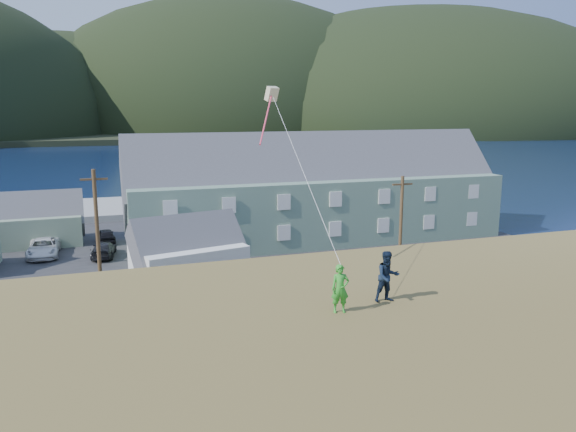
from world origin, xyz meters
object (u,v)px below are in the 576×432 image
object	(u,v)px
shed_white	(188,254)
shed_palegreen_far	(32,221)
lodge	(315,190)
kite_flyer_green	(340,289)
kite_flyer_navy	(388,277)
wharf	(88,210)

from	to	relation	value
shed_white	shed_palegreen_far	world-z (taller)	shed_white
lodge	kite_flyer_green	distance (m)	39.97
shed_white	kite_flyer_navy	xyz separation A→B (m)	(2.55, -25.75, 5.53)
lodge	wharf	bearing A→B (deg)	135.78
lodge	kite_flyer_green	bearing A→B (deg)	-109.75
wharf	shed_palegreen_far	bearing A→B (deg)	-106.84
shed_palegreen_far	kite_flyer_green	distance (m)	45.76
wharf	kite_flyer_navy	xyz separation A→B (m)	(10.20, -58.88, 7.57)
lodge	shed_palegreen_far	size ratio (longest dim) A/B	3.87
wharf	shed_palegreen_far	world-z (taller)	shed_palegreen_far
shed_palegreen_far	kite_flyer_navy	size ratio (longest dim) A/B	5.88
kite_flyer_green	lodge	bearing A→B (deg)	81.41
shed_palegreen_far	kite_flyer_navy	world-z (taller)	kite_flyer_navy
shed_white	lodge	bearing A→B (deg)	25.30
shed_white	kite_flyer_green	distance (m)	26.72
lodge	shed_white	bearing A→B (deg)	-141.70
lodge	shed_white	world-z (taller)	lodge
shed_white	wharf	bearing A→B (deg)	90.42
lodge	kite_flyer_navy	xyz separation A→B (m)	(-11.94, -37.02, 3.00)
wharf	lodge	world-z (taller)	lodge
kite_flyer_navy	kite_flyer_green	bearing A→B (deg)	-166.26
wharf	kite_flyer_navy	size ratio (longest dim) A/B	15.86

